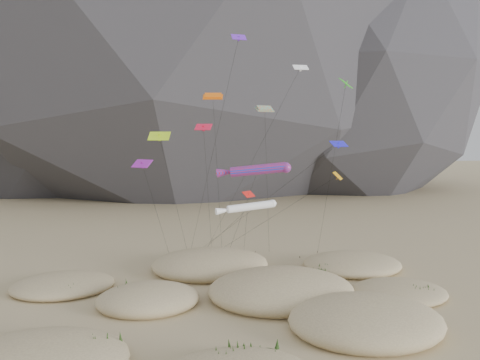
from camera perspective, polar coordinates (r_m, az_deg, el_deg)
The scene contains 9 objects.
ground at distance 46.71m, azimuth 2.69°, elevation -16.56°, with size 500.00×500.00×0.00m, color #CCB789.
dunes at distance 50.28m, azimuth 0.45°, elevation -14.07°, with size 48.74×40.76×3.84m.
dune_grass at distance 49.86m, azimuth -0.55°, elevation -14.09°, with size 40.83×26.30×1.49m.
kite_stakes at distance 69.05m, azimuth -0.41°, elevation -9.13°, with size 21.91×5.20×0.30m.
rainbow_tube_kite at distance 56.90m, azimuth 1.89°, elevation 1.24°, with size 8.85×11.48×14.35m.
white_tube_kite at distance 49.74m, azimuth 0.96°, elevation -3.32°, with size 6.83×20.15×10.61m.
orange_parafoil at distance 60.11m, azimuth -3.31°, elevation 9.92°, with size 3.53×7.14×22.94m.
multi_parafoil at distance 56.29m, azimuth 3.04°, elevation 8.34°, with size 5.37×13.70×21.09m.
delta_kites at distance 55.61m, azimuth 2.22°, elevation 6.05°, with size 27.45×19.05×28.68m.
Camera 1 is at (-10.72, -41.98, 17.45)m, focal length 35.00 mm.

